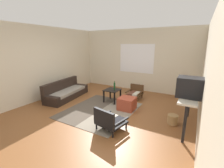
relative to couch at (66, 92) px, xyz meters
name	(u,v)px	position (x,y,z in m)	size (l,w,h in m)	color
ground_plane	(99,114)	(1.94, -0.58, -0.22)	(7.80, 7.80, 0.00)	brown
far_wall_with_window	(137,60)	(1.94, 2.48, 1.14)	(5.60, 0.13, 2.70)	beige
side_wall_right	(208,78)	(4.60, -0.28, 1.13)	(0.12, 6.60, 2.70)	beige
side_wall_left	(45,63)	(-0.72, -0.28, 1.13)	(0.12, 6.60, 2.70)	beige
area_rug	(101,110)	(1.84, -0.33, -0.21)	(1.98, 2.36, 0.01)	#4C4238
couch	(66,92)	(0.00, 0.00, 0.00)	(0.94, 2.02, 0.68)	black
coffee_table	(112,92)	(1.79, 0.51, 0.14)	(0.52, 0.54, 0.46)	black
armchair_by_window	(135,92)	(2.36, 1.31, 0.02)	(0.54, 0.57, 0.51)	#472D19
armchair_striped_foreground	(109,120)	(2.67, -1.20, 0.04)	(0.72, 0.70, 0.58)	black
ottoman_orange	(127,104)	(2.54, 0.15, -0.02)	(0.50, 0.50, 0.39)	#993D28
console_shelf	(189,99)	(4.29, -0.14, 0.56)	(0.38, 1.52, 0.88)	beige
crt_television	(190,87)	(4.28, -0.36, 0.89)	(0.55, 0.43, 0.45)	black
clay_vase	(191,87)	(4.29, 0.12, 0.77)	(0.19, 0.19, 0.29)	#935B38
glass_bottle	(114,86)	(1.87, 0.53, 0.38)	(0.06, 0.06, 0.32)	#194723
wicker_basket	(173,119)	(3.97, -0.11, -0.09)	(0.26, 0.26, 0.25)	#9E7A4C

